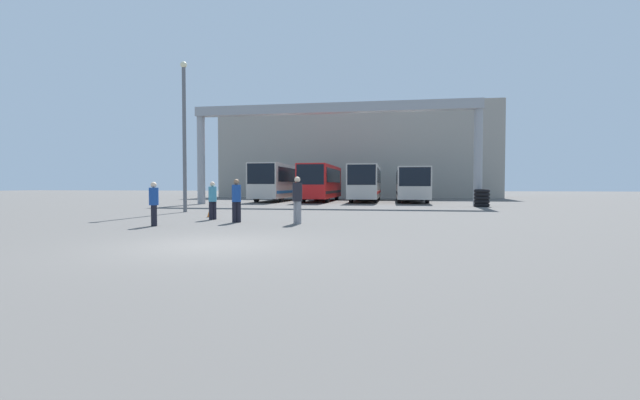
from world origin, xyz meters
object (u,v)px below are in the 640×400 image
(pedestrian_near_center, at_px, (236,199))
(tire_stack, at_px, (482,198))
(bus_slot_0, at_px, (277,180))
(lamp_post, at_px, (184,130))
(bus_slot_2, at_px, (366,181))
(bus_slot_3, at_px, (412,183))
(pedestrian_mid_right, at_px, (297,199))
(pedestrian_far_center, at_px, (213,199))
(traffic_cone, at_px, (211,210))
(pedestrian_mid_left, at_px, (154,203))
(bus_slot_1, at_px, (321,181))

(pedestrian_near_center, xyz_separation_m, tire_stack, (12.14, 14.48, -0.31))
(bus_slot_0, bearing_deg, lamp_post, -92.50)
(bus_slot_2, xyz_separation_m, tire_stack, (8.41, -8.65, -1.24))
(lamp_post, bearing_deg, bus_slot_0, 87.50)
(lamp_post, bearing_deg, pedestrian_near_center, -48.41)
(bus_slot_3, bearing_deg, pedestrian_near_center, -109.00)
(bus_slot_0, relative_size, tire_stack, 8.51)
(bus_slot_0, xyz_separation_m, pedestrian_mid_right, (6.91, -22.52, -0.97))
(pedestrian_near_center, bearing_deg, pedestrian_mid_right, -30.43)
(pedestrian_far_center, xyz_separation_m, traffic_cone, (-0.72, 1.47, -0.56))
(pedestrian_mid_left, bearing_deg, pedestrian_near_center, 84.56)
(pedestrian_near_center, bearing_deg, lamp_post, 104.58)
(pedestrian_mid_left, height_order, lamp_post, lamp_post)
(bus_slot_2, bearing_deg, bus_slot_0, -174.68)
(bus_slot_3, distance_m, pedestrian_near_center, 23.97)
(tire_stack, relative_size, lamp_post, 0.15)
(traffic_cone, distance_m, tire_stack, 18.63)
(bus_slot_1, bearing_deg, pedestrian_mid_right, -82.90)
(pedestrian_mid_right, bearing_deg, pedestrian_mid_left, 59.59)
(pedestrian_near_center, bearing_deg, bus_slot_1, 63.86)
(bus_slot_0, distance_m, pedestrian_far_center, 21.44)
(bus_slot_3, bearing_deg, pedestrian_mid_left, -112.53)
(bus_slot_0, bearing_deg, pedestrian_near_center, -78.84)
(bus_slot_2, distance_m, tire_stack, 12.13)
(bus_slot_1, xyz_separation_m, traffic_cone, (-1.89, -20.03, -1.57))
(bus_slot_0, bearing_deg, tire_stack, -25.48)
(bus_slot_3, bearing_deg, lamp_post, -127.49)
(bus_slot_2, distance_m, pedestrian_near_center, 23.45)
(bus_slot_0, distance_m, pedestrian_mid_left, 24.41)
(pedestrian_mid_right, xyz_separation_m, lamp_post, (-7.64, 5.94, 3.51))
(pedestrian_far_center, distance_m, tire_stack, 19.08)
(traffic_cone, relative_size, tire_stack, 0.51)
(pedestrian_mid_left, relative_size, lamp_post, 0.19)
(bus_slot_2, bearing_deg, bus_slot_1, -173.46)
(pedestrian_mid_right, distance_m, pedestrian_far_center, 4.21)
(pedestrian_mid_right, relative_size, traffic_cone, 2.97)
(bus_slot_2, height_order, lamp_post, lamp_post)
(traffic_cone, bearing_deg, bus_slot_1, 84.62)
(pedestrian_mid_left, height_order, pedestrian_far_center, pedestrian_far_center)
(bus_slot_0, height_order, pedestrian_mid_left, bus_slot_0)
(bus_slot_3, bearing_deg, traffic_cone, -116.60)
(lamp_post, bearing_deg, bus_slot_3, 52.51)
(bus_slot_1, distance_m, bus_slot_2, 4.10)
(bus_slot_3, relative_size, lamp_post, 1.31)
(bus_slot_0, xyz_separation_m, bus_slot_3, (12.21, 0.28, -0.22))
(pedestrian_near_center, xyz_separation_m, pedestrian_mid_left, (-2.40, -1.93, -0.06))
(bus_slot_2, xyz_separation_m, pedestrian_mid_right, (-1.23, -23.28, -0.88))
(bus_slot_3, xyz_separation_m, lamp_post, (-12.94, -16.86, 2.75))
(bus_slot_2, relative_size, pedestrian_mid_left, 7.37)
(pedestrian_mid_left, bearing_deg, traffic_cone, 133.62)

